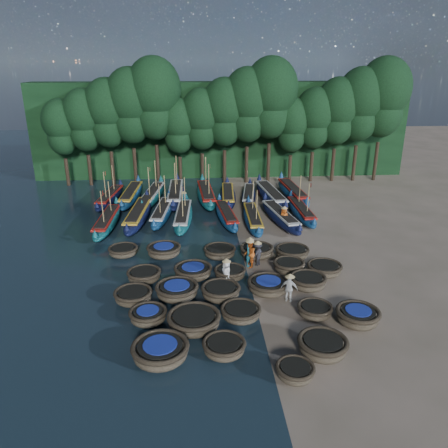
{
  "coord_description": "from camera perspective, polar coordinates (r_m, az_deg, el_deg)",
  "views": [
    {
      "loc": [
        -3.02,
        -24.51,
        11.97
      ],
      "look_at": [
        -1.06,
        4.03,
        1.3
      ],
      "focal_mm": 35.0,
      "sensor_mm": 36.0,
      "label": 1
    }
  ],
  "objects": [
    {
      "name": "tree_3",
      "position": [
        45.1,
        -12.09,
        14.97
      ],
      "size": [
        4.92,
        4.92,
        11.6
      ],
      "color": "black",
      "rests_on": "ground"
    },
    {
      "name": "coracle_8",
      "position": [
        22.57,
        11.78,
        -10.95
      ],
      "size": [
        2.01,
        2.01,
        0.66
      ],
      "rotation": [
        0.0,
        0.0,
        0.26
      ],
      "color": "brown",
      "rests_on": "ground"
    },
    {
      "name": "coracle_4",
      "position": [
        19.98,
        12.75,
        -15.27
      ],
      "size": [
        2.38,
        2.38,
        0.83
      ],
      "rotation": [
        0.0,
        0.0,
        0.19
      ],
      "color": "brown",
      "rests_on": "ground"
    },
    {
      "name": "fisherman_0",
      "position": [
        24.8,
        0.32,
        -6.22
      ],
      "size": [
        0.74,
        0.88,
        1.73
      ],
      "rotation": [
        0.0,
        0.0,
        5.11
      ],
      "color": "silver",
      "rests_on": "ground"
    },
    {
      "name": "long_boat_10",
      "position": [
        40.7,
        -12.04,
        3.73
      ],
      "size": [
        1.94,
        8.51,
        1.5
      ],
      "rotation": [
        0.0,
        0.0,
        -0.05
      ],
      "color": "navy",
      "rests_on": "ground"
    },
    {
      "name": "tree_6",
      "position": [
        44.83,
        -2.95,
        13.61
      ],
      "size": [
        4.09,
        4.09,
        9.65
      ],
      "color": "black",
      "rests_on": "ground"
    },
    {
      "name": "long_boat_7",
      "position": [
        34.62,
        7.37,
        1.0
      ],
      "size": [
        2.7,
        7.96,
        1.42
      ],
      "rotation": [
        0.0,
        0.0,
        0.17
      ],
      "color": "#0F1737",
      "rests_on": "ground"
    },
    {
      "name": "coracle_19",
      "position": [
        26.82,
        12.99,
        -5.69
      ],
      "size": [
        2.32,
        2.32,
        0.69
      ],
      "rotation": [
        0.0,
        0.0,
        -0.21
      ],
      "color": "brown",
      "rests_on": "ground"
    },
    {
      "name": "long_boat_9",
      "position": [
        40.58,
        -14.67,
        3.37
      ],
      "size": [
        2.15,
        7.56,
        3.23
      ],
      "rotation": [
        0.0,
        0.0,
        -0.11
      ],
      "color": "#0F1737",
      "rests_on": "ground"
    },
    {
      "name": "coracle_20",
      "position": [
        29.26,
        -13.03,
        -3.44
      ],
      "size": [
        2.22,
        2.22,
        0.67
      ],
      "rotation": [
        0.0,
        0.0,
        0.29
      ],
      "color": "brown",
      "rests_on": "ground"
    },
    {
      "name": "long_boat_11",
      "position": [
        40.26,
        -9.31,
        3.72
      ],
      "size": [
        2.49,
        8.26,
        3.54
      ],
      "rotation": [
        0.0,
        0.0,
        -0.13
      ],
      "color": "#10565D",
      "rests_on": "ground"
    },
    {
      "name": "tree_12",
      "position": [
        47.08,
        14.63,
        14.16
      ],
      "size": [
        4.51,
        4.51,
        10.63
      ],
      "color": "black",
      "rests_on": "ground"
    },
    {
      "name": "coracle_6",
      "position": [
        21.16,
        -3.95,
        -12.49
      ],
      "size": [
        2.72,
        2.72,
        0.84
      ],
      "rotation": [
        0.0,
        0.0,
        0.14
      ],
      "color": "brown",
      "rests_on": "ground"
    },
    {
      "name": "long_boat_2",
      "position": [
        35.16,
        -11.13,
        1.17
      ],
      "size": [
        2.14,
        8.76,
        1.55
      ],
      "rotation": [
        0.0,
        0.0,
        -0.07
      ],
      "color": "#0F1737",
      "rests_on": "ground"
    },
    {
      "name": "tree_5",
      "position": [
        44.94,
        -5.94,
        12.68
      ],
      "size": [
        3.68,
        3.68,
        8.68
      ],
      "color": "black",
      "rests_on": "ground"
    },
    {
      "name": "tree_2",
      "position": [
        45.53,
        -14.97,
        13.93
      ],
      "size": [
        4.51,
        4.51,
        10.63
      ],
      "color": "black",
      "rests_on": "ground"
    },
    {
      "name": "tree_9",
      "position": [
        45.3,
        6.13,
        16.17
      ],
      "size": [
        5.34,
        5.34,
        12.58
      ],
      "color": "black",
      "rests_on": "ground"
    },
    {
      "name": "coracle_15",
      "position": [
        25.73,
        -10.4,
        -6.61
      ],
      "size": [
        2.02,
        2.02,
        0.72
      ],
      "rotation": [
        0.0,
        0.0,
        -0.11
      ],
      "color": "brown",
      "rests_on": "ground"
    },
    {
      "name": "coracle_9",
      "position": [
        22.41,
        17.06,
        -11.42
      ],
      "size": [
        2.54,
        2.54,
        0.82
      ],
      "rotation": [
        0.0,
        0.0,
        0.35
      ],
      "color": "brown",
      "rests_on": "ground"
    },
    {
      "name": "tree_14",
      "position": [
        48.6,
        20.12,
        15.38
      ],
      "size": [
        5.34,
        5.34,
        12.58
      ],
      "color": "black",
      "rests_on": "ground"
    },
    {
      "name": "coracle_7",
      "position": [
        21.93,
        2.21,
        -11.45
      ],
      "size": [
        2.31,
        2.31,
        0.67
      ],
      "rotation": [
        0.0,
        0.0,
        -0.26
      ],
      "color": "brown",
      "rests_on": "ground"
    },
    {
      "name": "coracle_10",
      "position": [
        23.76,
        -11.77,
        -9.16
      ],
      "size": [
        2.32,
        2.32,
        0.7
      ],
      "rotation": [
        0.0,
        0.0,
        0.26
      ],
      "color": "brown",
      "rests_on": "ground"
    },
    {
      "name": "tree_8",
      "position": [
        45.01,
        3.1,
        15.36
      ],
      "size": [
        4.92,
        4.92,
        11.6
      ],
      "color": "black",
      "rests_on": "ground"
    },
    {
      "name": "coracle_23",
      "position": [
        28.4,
        4.28,
        -3.54
      ],
      "size": [
        2.53,
        2.53,
        0.78
      ],
      "rotation": [
        0.0,
        0.0,
        -0.29
      ],
      "color": "brown",
      "rests_on": "ground"
    },
    {
      "name": "long_boat_12",
      "position": [
        40.12,
        -6.36,
        3.9
      ],
      "size": [
        1.66,
        9.22,
        3.92
      ],
      "rotation": [
        0.0,
        0.0,
        -0.01
      ],
      "color": "#0F1737",
      "rests_on": "ground"
    },
    {
      "name": "long_boat_8",
      "position": [
        36.13,
        10.05,
        1.65
      ],
      "size": [
        1.52,
        7.67,
        3.26
      ],
      "rotation": [
        0.0,
        0.0,
        0.02
      ],
      "color": "navy",
      "rests_on": "ground"
    },
    {
      "name": "tree_1",
      "position": [
        46.08,
        -17.77,
        12.88
      ],
      "size": [
        4.09,
        4.09,
        9.65
      ],
      "color": "black",
      "rests_on": "ground"
    },
    {
      "name": "fisherman_6",
      "position": [
        33.59,
        7.86,
        0.96
      ],
      "size": [
        0.92,
        0.92,
        1.81
      ],
      "rotation": [
        0.0,
        0.0,
        5.52
      ],
      "color": "#C05519",
      "rests_on": "ground"
    },
    {
      "name": "fisherman_5",
      "position": [
        37.15,
        -5.25,
        2.97
      ],
      "size": [
        0.95,
        1.61,
        1.85
      ],
      "rotation": [
        0.0,
        0.0,
        1.24
      ],
      "color": "#1B5F71",
      "rests_on": "ground"
    },
    {
      "name": "fisherman_2",
      "position": [
        26.9,
        3.37,
        -3.82
      ],
      "size": [
        0.78,
        0.94,
        1.96
      ],
      "rotation": [
        0.0,
        0.0,
        4.57
      ],
      "color": "#C05519",
      "rests_on": "ground"
    },
    {
      "name": "coracle_12",
      "position": [
        23.55,
        -0.42,
        -8.82
      ],
      "size": [
        2.24,
        2.24,
        0.79
      ],
      "rotation": [
        0.0,
        0.0,
        -0.15
      ],
      "color": "brown",
      "rests_on": "ground"
    },
    {
      "name": "long_boat_16",
      "position": [
        39.84,
        6.15,
        3.76
      ],
      "size": [
        2.52,
        9.01,
        1.59
      ],
      "rotation": [
        0.0,
        0.0,
        0.11
      ],
      "color": "#0F1737",
      "rests_on": "ground"
    },
    {
      "name": "tree_10",
      "position": [
        46.02,
        8.89,
        12.73
      ],
      "size": [
        3.68,
        3.68,
        8.68
      ],
      "color": "black",
      "rests_on": "ground"
    },
    {
      "name": "tree_11",
      "position": [
        46.49,
        11.78,
        13.47
      ],
      "size": [
        4.09,
        4.09,
        9.65
      ],
      "color": "black",
      "rests_on": "ground"
    },
    {
      "name": "long_boat_1",
      "position": [
        34.44,
        -15.01,
        0.34
      ],
      "size": [
        1.61,
        7.97,
        3.39
      ],
      "rotation": [
        0.0,
        0.0,
        -0.03
      ],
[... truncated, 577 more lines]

